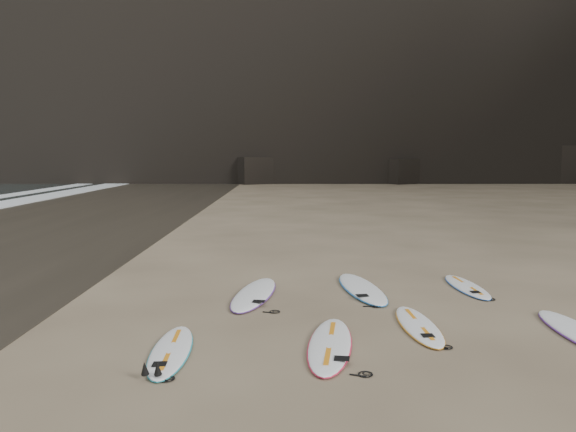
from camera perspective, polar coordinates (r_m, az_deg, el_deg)
name	(u,v)px	position (r m, az deg, el deg)	size (l,w,h in m)	color
ground	(473,334)	(9.38, 18.28, -11.33)	(240.00, 240.00, 0.00)	#897559
surfboard_0	(171,350)	(8.31, -11.80, -13.18)	(0.53, 2.21, 0.08)	white
surfboard_1	(330,344)	(8.40, 4.29, -12.80)	(0.60, 2.51, 0.09)	white
surfboard_2	(419,325)	(9.48, 13.12, -10.73)	(0.53, 2.23, 0.08)	white
surfboard_5	(254,293)	(11.23, -3.44, -7.84)	(0.66, 2.76, 0.10)	white
surfboard_6	(362,288)	(11.74, 7.49, -7.25)	(0.67, 2.79, 0.10)	white
surfboard_7	(467,286)	(12.40, 17.70, -6.81)	(0.53, 2.20, 0.08)	white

